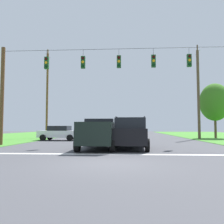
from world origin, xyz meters
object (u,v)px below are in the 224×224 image
overhead_signal_span (117,87)px  tree_roadside_far_right (215,102)px  distant_car_crossing_white (60,133)px  utility_pole_near_left (47,94)px  pickup_truck (99,134)px  utility_pole_mid_right (198,93)px  suv_black (131,132)px

overhead_signal_span → tree_roadside_far_right: bearing=45.1°
distant_car_crossing_white → utility_pole_near_left: 7.58m
overhead_signal_span → pickup_truck: overhead_signal_span is taller
pickup_truck → distant_car_crossing_white: bearing=120.6°
utility_pole_mid_right → utility_pole_near_left: bearing=176.3°
utility_pole_mid_right → tree_roadside_far_right: utility_pole_mid_right is taller
pickup_truck → utility_pole_near_left: bearing=121.3°
distant_car_crossing_white → suv_black: bearing=-50.4°
overhead_signal_span → utility_pole_mid_right: bearing=47.4°
pickup_truck → utility_pole_mid_right: bearing=50.7°
overhead_signal_span → utility_pole_mid_right: (9.27, 10.09, 0.98)m
tree_roadside_far_right → distant_car_crossing_white: bearing=-163.3°
suv_black → utility_pole_near_left: bearing=127.2°
suv_black → utility_pole_near_left: 17.81m
pickup_truck → utility_pole_near_left: 16.79m
utility_pole_mid_right → utility_pole_near_left: utility_pole_near_left is taller
utility_pole_mid_right → distant_car_crossing_white: bearing=-166.6°
distant_car_crossing_white → tree_roadside_far_right: size_ratio=0.65×
pickup_truck → utility_pole_near_left: (-8.38, 13.78, 4.68)m
distant_car_crossing_white → utility_pole_near_left: utility_pole_near_left is taller
overhead_signal_span → utility_pole_mid_right: utility_pole_mid_right is taller
pickup_truck → tree_roadside_far_right: bearing=48.1°
utility_pole_near_left → suv_black: bearing=-52.8°
suv_black → pickup_truck: bearing=-177.8°
pickup_truck → utility_pole_mid_right: utility_pole_mid_right is taller
distant_car_crossing_white → utility_pole_mid_right: (15.56, 3.70, 4.64)m
utility_pole_mid_right → tree_roadside_far_right: bearing=34.5°
pickup_truck → tree_roadside_far_right: size_ratio=0.80×
pickup_truck → distant_car_crossing_white: pickup_truck is taller
overhead_signal_span → utility_pole_mid_right: size_ratio=1.64×
suv_black → tree_roadside_far_right: 18.18m
suv_black → utility_pole_near_left: size_ratio=0.43×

